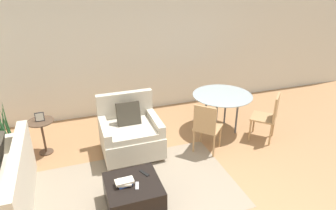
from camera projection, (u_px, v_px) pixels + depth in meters
wall_back at (128, 50)px, 6.18m from camera, size 12.00×0.06×2.75m
area_rug at (138, 188)px, 4.33m from camera, size 2.82×1.77×0.01m
armchair at (130, 133)px, 5.06m from camera, size 0.97×0.91×0.97m
ottoman at (133, 194)px, 3.92m from camera, size 0.70×0.70×0.38m
book_stack at (124, 182)px, 3.80m from camera, size 0.24×0.19×0.08m
tv_remote_primary at (137, 186)px, 3.79m from camera, size 0.08×0.15×0.01m
tv_remote_secondary at (144, 173)px, 4.03m from camera, size 0.11×0.17×0.01m
potted_plant at (8, 143)px, 4.95m from camera, size 0.37×0.37×1.18m
side_table at (42, 131)px, 5.00m from camera, size 0.43×0.43×0.61m
picture_frame at (40, 117)px, 4.90m from camera, size 0.14×0.06×0.15m
dining_table at (222, 99)px, 5.65m from camera, size 1.12×1.12×0.74m
dining_chair_near_left at (206, 125)px, 4.99m from camera, size 0.59×0.59×0.90m
dining_chair_near_right at (269, 114)px, 5.36m from camera, size 0.59×0.59×0.90m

